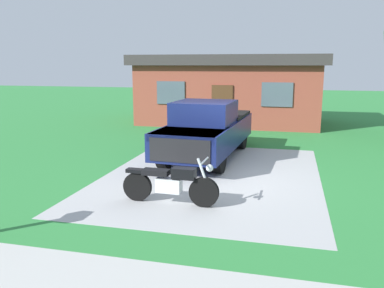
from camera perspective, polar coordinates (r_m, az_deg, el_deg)
ground_plane at (r=11.15m, az=2.93°, el=-4.51°), size 80.00×80.00×0.00m
driveway_pad at (r=11.15m, az=2.93°, el=-4.50°), size 5.82×8.02×0.01m
motorcycle at (r=8.82m, az=-3.09°, el=-5.63°), size 2.21×0.70×1.09m
pickup_truck at (r=13.16m, az=2.29°, el=2.19°), size 2.34×5.73×1.90m
neighbor_house at (r=21.31m, az=5.51°, el=7.92°), size 9.60×5.60×3.50m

